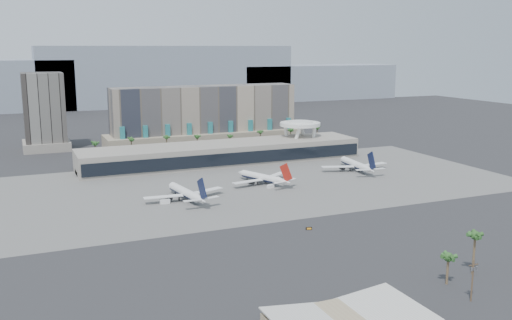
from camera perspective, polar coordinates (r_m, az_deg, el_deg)
name	(u,v)px	position (r m, az deg, el deg)	size (l,w,h in m)	color
ground	(310,210)	(245.99, 5.45, -5.02)	(900.00, 900.00, 0.00)	#232326
apron_pad	(259,183)	(293.79, 0.33, -2.27)	(260.00, 130.00, 0.06)	#5B5B59
mountain_ridge	(141,80)	(692.82, -11.39, 7.81)	(680.00, 60.00, 70.00)	gray
hotel	(205,122)	(404.38, -5.11, 3.82)	(140.00, 30.00, 42.00)	#A0907C
office_tower	(44,116)	(410.08, -20.40, 4.13)	(30.00, 30.00, 52.00)	black
terminal	(223,152)	(342.38, -3.32, 0.76)	(170.00, 32.50, 14.50)	#A39B8F
saucer_structure	(300,127)	(367.90, 4.43, 3.36)	(26.00, 26.00, 21.89)	white
palm_row	(215,137)	(376.71, -4.14, 2.32)	(157.80, 2.80, 13.10)	brown
utility_pole	(473,277)	(169.01, 20.87, -10.87)	(3.20, 0.85, 12.00)	#4C3826
airliner_left	(186,193)	(261.74, -7.03, -3.26)	(38.79, 40.19, 13.93)	white
airliner_centre	(263,177)	(290.76, 0.67, -1.75)	(34.66, 35.73, 13.08)	white
airliner_right	(356,165)	(325.55, 9.97, -0.46)	(40.12, 41.45, 14.31)	white
service_vehicle_a	(165,201)	(257.75, -9.11, -4.11)	(4.39, 2.15, 2.15)	white
service_vehicle_b	(270,186)	(282.43, 1.46, -2.66)	(3.31, 1.89, 1.70)	silver
taxiway_sign	(309,228)	(220.10, 5.31, -6.84)	(2.41, 1.00, 1.10)	black
near_palm_a	(448,262)	(178.24, 18.66, -9.60)	(6.00, 6.00, 9.83)	brown
near_palm_b	(475,240)	(187.06, 21.05, -7.47)	(6.00, 6.00, 13.92)	brown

